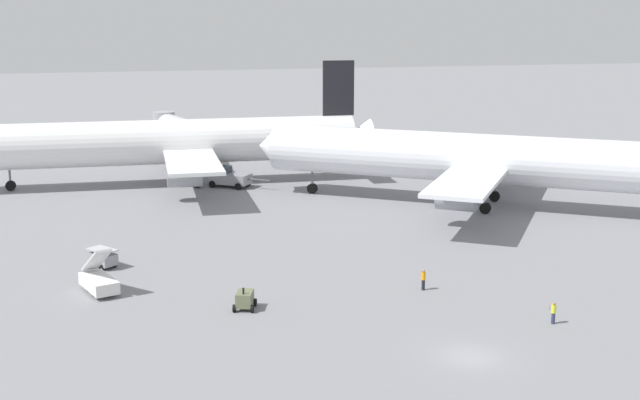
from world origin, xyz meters
TOP-DOWN VIEW (x-y plane):
  - ground_plane at (0.00, 0.00)m, footprint 600.00×600.00m
  - airliner_at_gate_left at (-14.33, 64.23)m, footprint 56.31×40.10m
  - airliner_being_pushed at (18.59, 42.01)m, footprint 46.77×36.69m
  - pushback_tug at (-7.11, 60.33)m, footprint 7.69×6.38m
  - gse_gpu_cart_small at (-13.06, 13.03)m, footprint 2.20×2.51m
  - gse_baggage_cart_trailing at (-23.65, 27.18)m, footprint 2.88×3.13m
  - gse_stair_truck_yellow at (-24.02, 20.03)m, footprint 3.34×4.94m
  - ground_crew_wing_walker_right at (8.51, 4.10)m, footprint 0.48×0.36m
  - ground_crew_marshaller_foreground at (2.07, 13.80)m, footprint 0.36×0.49m
  - jet_bridge at (-10.88, 94.14)m, footprint 7.65×18.09m

SIDE VIEW (x-z plane):
  - ground_plane at x=0.00m, z-range 0.00..0.00m
  - gse_gpu_cart_small at x=-13.06m, z-range -0.16..1.74m
  - gse_baggage_cart_trailing at x=-23.65m, z-range 0.01..1.72m
  - ground_crew_wing_walker_right at x=8.51m, z-range 0.04..1.70m
  - ground_crew_marshaller_foreground at x=2.07m, z-range 0.04..1.80m
  - gse_stair_truck_yellow at x=-24.02m, z-range -1.00..3.05m
  - pushback_tug at x=-7.11m, z-range -0.23..2.76m
  - jet_bridge at x=-10.88m, z-range 1.11..6.89m
  - airliner_at_gate_left at x=-14.33m, z-range -2.48..13.79m
  - airliner_being_pushed at x=18.59m, z-range -2.34..13.77m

